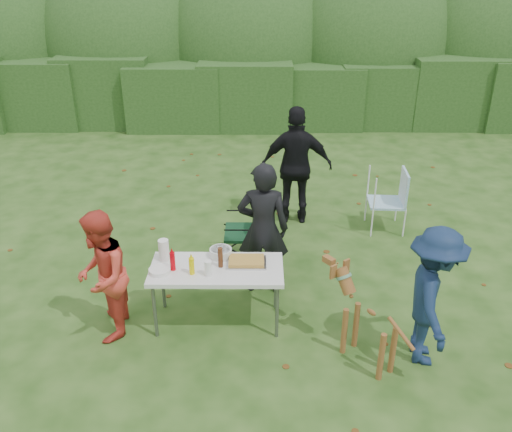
{
  "coord_description": "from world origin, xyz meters",
  "views": [
    {
      "loc": [
        0.34,
        -5.09,
        3.97
      ],
      "look_at": [
        0.3,
        0.88,
        1.0
      ],
      "focal_mm": 38.0,
      "sensor_mm": 36.0,
      "label": 1
    }
  ],
  "objects_px": {
    "person_black_puffy": "(296,166)",
    "beer_bottle": "(220,257)",
    "person_cook": "(263,229)",
    "camping_chair": "(246,229)",
    "folding_table": "(217,272)",
    "mustard_bottle": "(192,266)",
    "dog": "(370,324)",
    "ketchup_bottle": "(173,261)",
    "child": "(432,297)",
    "person_red_jacket": "(102,277)",
    "lawn_chair": "(386,200)",
    "paper_towel_roll": "(164,250)"
  },
  "relations": [
    {
      "from": "folding_table",
      "to": "person_black_puffy",
      "type": "relative_size",
      "value": 0.8
    },
    {
      "from": "folding_table",
      "to": "lawn_chair",
      "type": "relative_size",
      "value": 1.53
    },
    {
      "from": "lawn_chair",
      "to": "mustard_bottle",
      "type": "xyz_separation_m",
      "value": [
        -2.69,
        -2.51,
        0.35
      ]
    },
    {
      "from": "child",
      "to": "camping_chair",
      "type": "distance_m",
      "value": 2.79
    },
    {
      "from": "person_cook",
      "to": "lawn_chair",
      "type": "relative_size",
      "value": 1.78
    },
    {
      "from": "folding_table",
      "to": "person_black_puffy",
      "type": "height_order",
      "value": "person_black_puffy"
    },
    {
      "from": "person_black_puffy",
      "to": "beer_bottle",
      "type": "relative_size",
      "value": 7.81
    },
    {
      "from": "folding_table",
      "to": "child",
      "type": "bearing_deg",
      "value": -15.21
    },
    {
      "from": "beer_bottle",
      "to": "paper_towel_roll",
      "type": "xyz_separation_m",
      "value": [
        -0.66,
        0.14,
        0.01
      ]
    },
    {
      "from": "person_black_puffy",
      "to": "beer_bottle",
      "type": "distance_m",
      "value": 2.82
    },
    {
      "from": "beer_bottle",
      "to": "person_black_puffy",
      "type": "bearing_deg",
      "value": 69.09
    },
    {
      "from": "camping_chair",
      "to": "person_cook",
      "type": "bearing_deg",
      "value": 109.24
    },
    {
      "from": "person_red_jacket",
      "to": "lawn_chair",
      "type": "xyz_separation_m",
      "value": [
        3.66,
        2.61,
        -0.27
      ]
    },
    {
      "from": "paper_towel_roll",
      "to": "person_red_jacket",
      "type": "bearing_deg",
      "value": -147.94
    },
    {
      "from": "mustard_bottle",
      "to": "ketchup_bottle",
      "type": "relative_size",
      "value": 0.91
    },
    {
      "from": "person_cook",
      "to": "mustard_bottle",
      "type": "height_order",
      "value": "person_cook"
    },
    {
      "from": "person_cook",
      "to": "person_black_puffy",
      "type": "relative_size",
      "value": 0.93
    },
    {
      "from": "dog",
      "to": "paper_towel_roll",
      "type": "bearing_deg",
      "value": 31.53
    },
    {
      "from": "folding_table",
      "to": "mustard_bottle",
      "type": "xyz_separation_m",
      "value": [
        -0.26,
        -0.13,
        0.15
      ]
    },
    {
      "from": "person_cook",
      "to": "dog",
      "type": "distance_m",
      "value": 1.8
    },
    {
      "from": "folding_table",
      "to": "person_black_puffy",
      "type": "distance_m",
      "value": 2.87
    },
    {
      "from": "person_cook",
      "to": "mustard_bottle",
      "type": "distance_m",
      "value": 1.13
    },
    {
      "from": "beer_bottle",
      "to": "dog",
      "type": "bearing_deg",
      "value": -24.19
    },
    {
      "from": "person_cook",
      "to": "ketchup_bottle",
      "type": "relative_size",
      "value": 7.91
    },
    {
      "from": "camping_chair",
      "to": "mustard_bottle",
      "type": "bearing_deg",
      "value": 69.68
    },
    {
      "from": "person_black_puffy",
      "to": "lawn_chair",
      "type": "xyz_separation_m",
      "value": [
        1.38,
        -0.27,
        -0.45
      ]
    },
    {
      "from": "person_cook",
      "to": "camping_chair",
      "type": "height_order",
      "value": "person_cook"
    },
    {
      "from": "camping_chair",
      "to": "beer_bottle",
      "type": "xyz_separation_m",
      "value": [
        -0.25,
        -1.34,
        0.34
      ]
    },
    {
      "from": "person_cook",
      "to": "mustard_bottle",
      "type": "relative_size",
      "value": 8.7
    },
    {
      "from": "folding_table",
      "to": "mustard_bottle",
      "type": "distance_m",
      "value": 0.33
    },
    {
      "from": "person_cook",
      "to": "camping_chair",
      "type": "distance_m",
      "value": 0.79
    },
    {
      "from": "person_red_jacket",
      "to": "dog",
      "type": "relative_size",
      "value": 1.48
    },
    {
      "from": "person_cook",
      "to": "camping_chair",
      "type": "bearing_deg",
      "value": -67.35
    },
    {
      "from": "dog",
      "to": "mustard_bottle",
      "type": "relative_size",
      "value": 5.14
    },
    {
      "from": "person_red_jacket",
      "to": "mustard_bottle",
      "type": "height_order",
      "value": "person_red_jacket"
    },
    {
      "from": "folding_table",
      "to": "dog",
      "type": "xyz_separation_m",
      "value": [
        1.62,
        -0.69,
        -0.2
      ]
    },
    {
      "from": "beer_bottle",
      "to": "paper_towel_roll",
      "type": "distance_m",
      "value": 0.67
    },
    {
      "from": "person_cook",
      "to": "person_black_puffy",
      "type": "xyz_separation_m",
      "value": [
        0.53,
        1.97,
        0.07
      ]
    },
    {
      "from": "person_black_puffy",
      "to": "dog",
      "type": "distance_m",
      "value": 3.42
    },
    {
      "from": "dog",
      "to": "camping_chair",
      "type": "height_order",
      "value": "camping_chair"
    },
    {
      "from": "dog",
      "to": "ketchup_bottle",
      "type": "bearing_deg",
      "value": 35.41
    },
    {
      "from": "person_cook",
      "to": "child",
      "type": "distance_m",
      "value": 2.16
    },
    {
      "from": "camping_chair",
      "to": "paper_towel_roll",
      "type": "height_order",
      "value": "camping_chair"
    },
    {
      "from": "beer_bottle",
      "to": "paper_towel_roll",
      "type": "height_order",
      "value": "paper_towel_roll"
    },
    {
      "from": "person_black_puffy",
      "to": "camping_chair",
      "type": "bearing_deg",
      "value": 61.43
    },
    {
      "from": "child",
      "to": "beer_bottle",
      "type": "xyz_separation_m",
      "value": [
        -2.2,
        0.63,
        0.08
      ]
    },
    {
      "from": "person_red_jacket",
      "to": "beer_bottle",
      "type": "bearing_deg",
      "value": 95.18
    },
    {
      "from": "person_cook",
      "to": "person_black_puffy",
      "type": "bearing_deg",
      "value": -101.52
    },
    {
      "from": "child",
      "to": "person_black_puffy",
      "type": "bearing_deg",
      "value": 26.6
    },
    {
      "from": "folding_table",
      "to": "child",
      "type": "distance_m",
      "value": 2.33
    }
  ]
}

